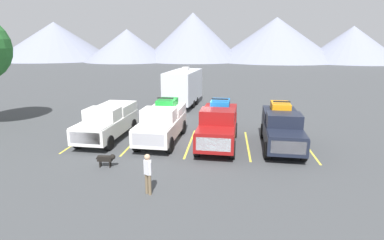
% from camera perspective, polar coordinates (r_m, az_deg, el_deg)
% --- Properties ---
extents(ground_plane, '(240.00, 240.00, 0.00)m').
position_cam_1_polar(ground_plane, '(19.32, -0.18, -3.83)').
color(ground_plane, '#3F4244').
extents(pickup_truck_a, '(2.41, 5.79, 2.11)m').
position_cam_1_polar(pickup_truck_a, '(20.18, -15.31, -0.20)').
color(pickup_truck_a, white).
rests_on(pickup_truck_a, ground).
extents(pickup_truck_b, '(2.42, 5.66, 2.60)m').
position_cam_1_polar(pickup_truck_b, '(19.08, -5.53, -0.34)').
color(pickup_truck_b, white).
rests_on(pickup_truck_b, ground).
extents(pickup_truck_c, '(2.41, 5.78, 2.68)m').
position_cam_1_polar(pickup_truck_c, '(18.26, 4.91, -0.83)').
color(pickup_truck_c, maroon).
rests_on(pickup_truck_c, ground).
extents(pickup_truck_d, '(2.35, 5.64, 2.60)m').
position_cam_1_polar(pickup_truck_d, '(18.59, 16.34, -1.27)').
color(pickup_truck_d, black).
rests_on(pickup_truck_d, ground).
extents(lot_stripe_a, '(0.12, 5.50, 0.01)m').
position_cam_1_polar(lot_stripe_a, '(20.85, -19.76, -3.31)').
color(lot_stripe_a, gold).
rests_on(lot_stripe_a, ground).
extents(lot_stripe_b, '(0.12, 5.50, 0.01)m').
position_cam_1_polar(lot_stripe_b, '(19.58, -10.55, -3.82)').
color(lot_stripe_b, gold).
rests_on(lot_stripe_b, ground).
extents(lot_stripe_c, '(0.12, 5.50, 0.01)m').
position_cam_1_polar(lot_stripe_c, '(18.86, -0.35, -4.27)').
color(lot_stripe_c, gold).
rests_on(lot_stripe_c, ground).
extents(lot_stripe_d, '(0.12, 5.50, 0.01)m').
position_cam_1_polar(lot_stripe_d, '(18.78, 10.29, -4.59)').
color(lot_stripe_d, gold).
rests_on(lot_stripe_d, ground).
extents(lot_stripe_e, '(0.12, 5.50, 0.01)m').
position_cam_1_polar(lot_stripe_e, '(19.34, 20.68, -4.75)').
color(lot_stripe_e, gold).
rests_on(lot_stripe_e, ground).
extents(camper_trailer_a, '(3.07, 7.70, 3.68)m').
position_cam_1_polar(camper_trailer_a, '(29.53, -1.60, 6.34)').
color(camper_trailer_a, silver).
rests_on(camper_trailer_a, ground).
extents(person_a, '(0.34, 0.30, 1.72)m').
position_cam_1_polar(person_a, '(12.52, -8.23, -9.44)').
color(person_a, '#726047').
rests_on(person_a, ground).
extents(dog, '(1.00, 0.29, 0.68)m').
position_cam_1_polar(dog, '(15.74, -15.52, -6.90)').
color(dog, black).
rests_on(dog, ground).
extents(mountain_ridge, '(155.32, 41.35, 15.50)m').
position_cam_1_polar(mountain_ridge, '(103.33, 5.73, 14.58)').
color(mountain_ridge, gray).
rests_on(mountain_ridge, ground).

